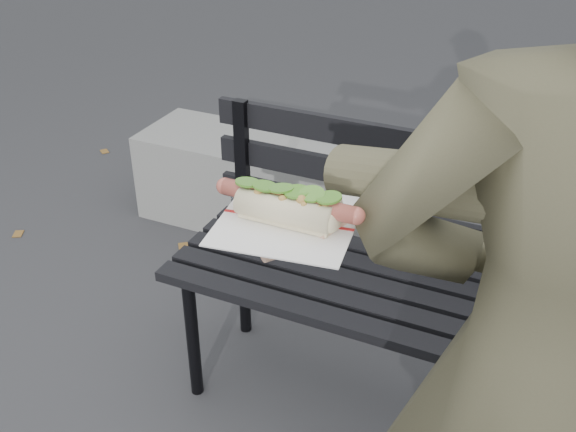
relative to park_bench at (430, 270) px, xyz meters
name	(u,v)px	position (x,y,z in m)	size (l,w,h in m)	color
park_bench	(430,270)	(0.00, 0.00, 0.00)	(1.50, 0.44, 0.88)	black
concrete_block	(272,186)	(-0.89, 0.80, -0.32)	(1.20, 0.40, 0.40)	slate
person	(545,380)	(0.33, -0.71, 0.34)	(0.63, 0.42, 1.73)	#4B4932
held_hotdog	(435,199)	(0.13, -0.76, 0.65)	(0.62, 0.32, 0.20)	#4B4932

